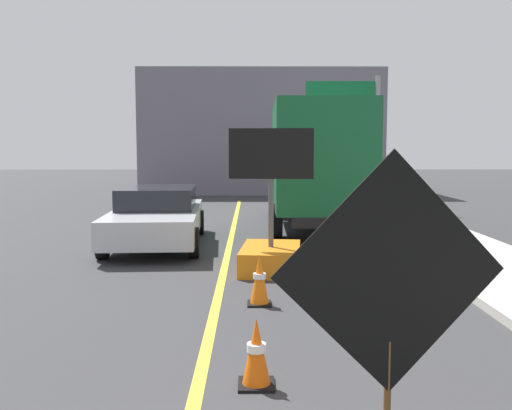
{
  "coord_description": "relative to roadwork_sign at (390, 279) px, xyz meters",
  "views": [
    {
      "loc": [
        0.53,
        -0.94,
        2.34
      ],
      "look_at": [
        0.58,
        5.39,
        1.7
      ],
      "focal_mm": 40.02,
      "sensor_mm": 36.0,
      "label": 1
    }
  ],
  "objects": [
    {
      "name": "lane_center_stripe",
      "position": [
        -1.45,
        3.24,
        -1.47
      ],
      "size": [
        0.14,
        36.0,
        0.01
      ],
      "primitive_type": "cube",
      "color": "yellow",
      "rests_on": "ground"
    },
    {
      "name": "roadwork_sign",
      "position": [
        0.0,
        0.0,
        0.0
      ],
      "size": [
        1.61,
        0.31,
        2.33
      ],
      "color": "#593819",
      "rests_on": "ground"
    },
    {
      "name": "arrow_board_trailer",
      "position": [
        -0.55,
        7.06,
        -0.99
      ],
      "size": [
        1.6,
        1.89,
        2.7
      ],
      "color": "orange",
      "rests_on": "ground"
    },
    {
      "name": "box_truck",
      "position": [
        0.94,
        12.88,
        0.42
      ],
      "size": [
        2.72,
        7.4,
        3.53
      ],
      "color": "black",
      "rests_on": "ground"
    },
    {
      "name": "pickup_car",
      "position": [
        -3.19,
        9.92,
        -0.77
      ],
      "size": [
        2.34,
        5.1,
        1.38
      ],
      "color": "silver",
      "rests_on": "ground"
    },
    {
      "name": "highway_guide_sign",
      "position": [
        3.02,
        17.83,
        1.95
      ],
      "size": [
        2.79,
        0.18,
        5.0
      ],
      "color": "gray",
      "rests_on": "ground"
    },
    {
      "name": "far_building_block",
      "position": [
        -0.42,
        27.57,
        1.62
      ],
      "size": [
        12.08,
        7.21,
        6.19
      ],
      "primitive_type": "cube",
      "color": "slate",
      "rests_on": "ground"
    },
    {
      "name": "traffic_cone_near_sign",
      "position": [
        -0.87,
        1.71,
        -1.13
      ],
      "size": [
        0.36,
        0.36,
        0.69
      ],
      "color": "black",
      "rests_on": "ground"
    },
    {
      "name": "traffic_cone_mid_lane",
      "position": [
        -0.8,
        4.63,
        -1.09
      ],
      "size": [
        0.36,
        0.36,
        0.77
      ],
      "color": "black",
      "rests_on": "ground"
    }
  ]
}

